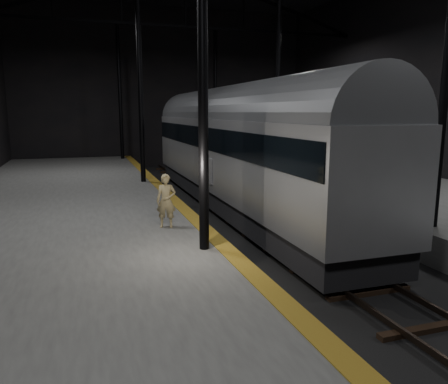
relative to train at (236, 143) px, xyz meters
name	(u,v)px	position (x,y,z in m)	size (l,w,h in m)	color
ground	(272,233)	(0.00, -4.26, -3.17)	(44.00, 44.00, 0.00)	black
platform_left	(64,238)	(-7.50, -4.26, -2.67)	(9.00, 43.80, 1.00)	#4D4D4B
platform_right	(430,208)	(7.50, -4.26, -2.67)	(9.00, 43.80, 1.00)	#4D4D4B
tactile_strip	(189,214)	(-3.25, -4.26, -2.16)	(0.50, 43.80, 0.01)	#8D6119
track	(272,232)	(0.00, -4.26, -3.10)	(2.40, 43.00, 0.24)	#3F3328
train	(236,143)	(0.00, 0.00, 0.00)	(3.18, 21.23, 5.68)	#ADAFB5
woman	(166,201)	(-4.35, -5.77, -1.32)	(0.62, 0.41, 1.70)	tan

